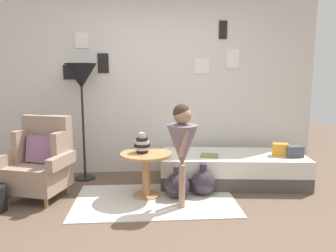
# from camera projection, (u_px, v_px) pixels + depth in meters

# --- Properties ---
(ground_plane) EXTENTS (12.00, 12.00, 0.00)m
(ground_plane) POSITION_uv_depth(u_px,v_px,m) (159.00, 230.00, 3.15)
(ground_plane) COLOR brown
(gallery_wall) EXTENTS (4.80, 0.12, 2.60)m
(gallery_wall) POSITION_uv_depth(u_px,v_px,m) (153.00, 85.00, 4.85)
(gallery_wall) COLOR silver
(gallery_wall) RESTS_ON ground
(rug) EXTENTS (1.86, 1.10, 0.01)m
(rug) POSITION_uv_depth(u_px,v_px,m) (155.00, 200.00, 3.87)
(rug) COLOR silver
(rug) RESTS_ON ground
(armchair) EXTENTS (0.87, 0.75, 0.97)m
(armchair) POSITION_uv_depth(u_px,v_px,m) (41.00, 161.00, 3.93)
(armchair) COLOR #9E7042
(armchair) RESTS_ON ground
(daybed) EXTENTS (1.97, 0.99, 0.40)m
(daybed) POSITION_uv_depth(u_px,v_px,m) (232.00, 168.00, 4.47)
(daybed) COLOR #4C4742
(daybed) RESTS_ON ground
(pillow_head) EXTENTS (0.22, 0.13, 0.14)m
(pillow_head) POSITION_uv_depth(u_px,v_px,m) (294.00, 152.00, 4.27)
(pillow_head) COLOR #474C56
(pillow_head) RESTS_ON daybed
(pillow_mid) EXTENTS (0.22, 0.16, 0.16)m
(pillow_mid) POSITION_uv_depth(u_px,v_px,m) (280.00, 150.00, 4.32)
(pillow_mid) COLOR orange
(pillow_mid) RESTS_ON daybed
(side_table) EXTENTS (0.62, 0.62, 0.54)m
(side_table) POSITION_uv_depth(u_px,v_px,m) (146.00, 165.00, 3.95)
(side_table) COLOR tan
(side_table) RESTS_ON ground
(vase_striped) EXTENTS (0.20, 0.20, 0.24)m
(vase_striped) POSITION_uv_depth(u_px,v_px,m) (142.00, 145.00, 3.92)
(vase_striped) COLOR black
(vase_striped) RESTS_ON side_table
(floor_lamp) EXTENTS (0.43, 0.43, 1.61)m
(floor_lamp) POSITION_uv_depth(u_px,v_px,m) (81.00, 80.00, 4.44)
(floor_lamp) COLOR black
(floor_lamp) RESTS_ON ground
(person_child) EXTENTS (0.34, 0.34, 1.15)m
(person_child) POSITION_uv_depth(u_px,v_px,m) (182.00, 142.00, 3.59)
(person_child) COLOR #A37A60
(person_child) RESTS_ON ground
(book_on_daybed) EXTENTS (0.26, 0.22, 0.03)m
(book_on_daybed) POSITION_uv_depth(u_px,v_px,m) (209.00, 155.00, 4.29)
(book_on_daybed) COLOR olive
(book_on_daybed) RESTS_ON daybed
(demijohn_near) EXTENTS (0.30, 0.30, 0.39)m
(demijohn_near) POSITION_uv_depth(u_px,v_px,m) (177.00, 185.00, 3.93)
(demijohn_near) COLOR #332D38
(demijohn_near) RESTS_ON ground
(demijohn_far) EXTENTS (0.31, 0.31, 0.39)m
(demijohn_far) POSITION_uv_depth(u_px,v_px,m) (203.00, 182.00, 4.03)
(demijohn_far) COLOR #332D38
(demijohn_far) RESTS_ON ground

